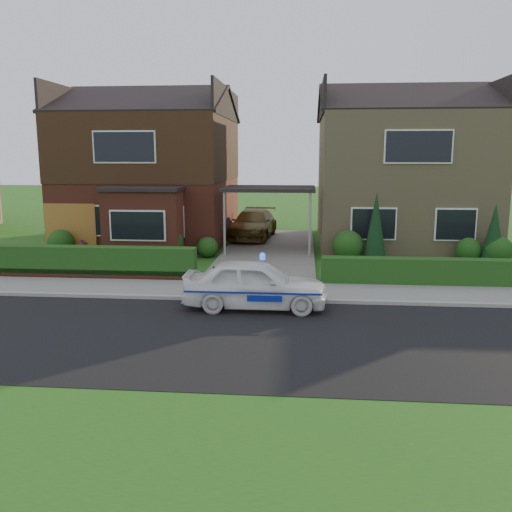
# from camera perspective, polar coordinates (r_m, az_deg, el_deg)

# --- Properties ---
(ground) EXTENTS (120.00, 120.00, 0.00)m
(ground) POSITION_cam_1_polar(r_m,az_deg,el_deg) (12.47, -2.02, -8.56)
(ground) COLOR #1F5215
(ground) RESTS_ON ground
(road) EXTENTS (60.00, 6.00, 0.02)m
(road) POSITION_cam_1_polar(r_m,az_deg,el_deg) (12.47, -2.02, -8.56)
(road) COLOR black
(road) RESTS_ON ground
(kerb) EXTENTS (60.00, 0.16, 0.12)m
(kerb) POSITION_cam_1_polar(r_m,az_deg,el_deg) (15.35, -0.60, -4.62)
(kerb) COLOR #9E9993
(kerb) RESTS_ON ground
(sidewalk) EXTENTS (60.00, 2.00, 0.10)m
(sidewalk) POSITION_cam_1_polar(r_m,az_deg,el_deg) (16.36, -0.23, -3.69)
(sidewalk) COLOR slate
(sidewalk) RESTS_ON ground
(grass_verge) EXTENTS (60.00, 4.00, 0.01)m
(grass_verge) POSITION_cam_1_polar(r_m,az_deg,el_deg) (7.98, -6.80, -20.34)
(grass_verge) COLOR #1F5215
(grass_verge) RESTS_ON ground
(driveway) EXTENTS (3.80, 12.00, 0.12)m
(driveway) POSITION_cam_1_polar(r_m,az_deg,el_deg) (23.09, 1.38, 0.55)
(driveway) COLOR #666059
(driveway) RESTS_ON ground
(house_left) EXTENTS (7.50, 9.53, 7.25)m
(house_left) POSITION_cam_1_polar(r_m,az_deg,el_deg) (26.60, -10.86, 9.82)
(house_left) COLOR brown
(house_left) RESTS_ON ground
(house_right) EXTENTS (7.50, 8.06, 7.25)m
(house_right) POSITION_cam_1_polar(r_m,az_deg,el_deg) (26.04, 14.89, 9.32)
(house_right) COLOR tan
(house_right) RESTS_ON ground
(carport_link) EXTENTS (3.80, 3.00, 2.77)m
(carport_link) POSITION_cam_1_polar(r_m,az_deg,el_deg) (22.73, 1.40, 6.99)
(carport_link) COLOR black
(carport_link) RESTS_ON ground
(garage_door) EXTENTS (2.20, 0.10, 2.10)m
(garage_door) POSITION_cam_1_polar(r_m,az_deg,el_deg) (23.93, -18.92, 2.73)
(garage_door) COLOR #985D21
(garage_door) RESTS_ON ground
(dwarf_wall) EXTENTS (7.70, 0.25, 0.36)m
(dwarf_wall) POSITION_cam_1_polar(r_m,az_deg,el_deg) (18.89, -17.67, -1.85)
(dwarf_wall) COLOR brown
(dwarf_wall) RESTS_ON ground
(hedge_left) EXTENTS (7.50, 0.55, 0.90)m
(hedge_left) POSITION_cam_1_polar(r_m,az_deg,el_deg) (19.07, -17.47, -2.28)
(hedge_left) COLOR #173D13
(hedge_left) RESTS_ON ground
(hedge_right) EXTENTS (7.50, 0.55, 0.80)m
(hedge_right) POSITION_cam_1_polar(r_m,az_deg,el_deg) (18.04, 18.86, -3.08)
(hedge_right) COLOR #173D13
(hedge_right) RESTS_ON ground
(shrub_left_far) EXTENTS (1.08, 1.08, 1.08)m
(shrub_left_far) POSITION_cam_1_polar(r_m,az_deg,el_deg) (23.69, -19.85, 1.35)
(shrub_left_far) COLOR #173D13
(shrub_left_far) RESTS_ON ground
(shrub_left_mid) EXTENTS (1.32, 1.32, 1.32)m
(shrub_left_mid) POSITION_cam_1_polar(r_m,az_deg,el_deg) (21.96, -9.39, 1.48)
(shrub_left_mid) COLOR #173D13
(shrub_left_mid) RESTS_ON ground
(shrub_left_near) EXTENTS (0.84, 0.84, 0.84)m
(shrub_left_near) POSITION_cam_1_polar(r_m,az_deg,el_deg) (21.95, -5.12, 0.94)
(shrub_left_near) COLOR #173D13
(shrub_left_near) RESTS_ON ground
(shrub_right_near) EXTENTS (1.20, 1.20, 1.20)m
(shrub_right_near) POSITION_cam_1_polar(r_m,az_deg,el_deg) (21.44, 9.67, 1.09)
(shrub_right_near) COLOR #173D13
(shrub_right_near) RESTS_ON ground
(shrub_right_mid) EXTENTS (0.96, 0.96, 0.96)m
(shrub_right_mid) POSITION_cam_1_polar(r_m,az_deg,el_deg) (22.40, 21.45, 0.59)
(shrub_right_mid) COLOR #173D13
(shrub_right_mid) RESTS_ON ground
(shrub_right_far) EXTENTS (1.08, 1.08, 1.08)m
(shrub_right_far) POSITION_cam_1_polar(r_m,az_deg,el_deg) (22.41, 24.13, 0.56)
(shrub_right_far) COLOR #173D13
(shrub_right_far) RESTS_ON ground
(conifer_a) EXTENTS (0.90, 0.90, 2.60)m
(conifer_a) POSITION_cam_1_polar(r_m,az_deg,el_deg) (21.24, 12.46, 2.81)
(conifer_a) COLOR black
(conifer_a) RESTS_ON ground
(conifer_b) EXTENTS (0.90, 0.90, 2.20)m
(conifer_b) POSITION_cam_1_polar(r_m,az_deg,el_deg) (22.26, 23.75, 1.98)
(conifer_b) COLOR black
(conifer_b) RESTS_ON ground
(police_car) EXTENTS (3.56, 3.88, 1.48)m
(police_car) POSITION_cam_1_polar(r_m,az_deg,el_deg) (14.55, -0.09, -3.03)
(police_car) COLOR white
(police_car) RESTS_ON ground
(driveway_car) EXTENTS (2.27, 4.75, 1.34)m
(driveway_car) POSITION_cam_1_polar(r_m,az_deg,el_deg) (26.25, -0.32, 3.38)
(driveway_car) COLOR brown
(driveway_car) RESTS_ON driveway
(potted_plant_a) EXTENTS (0.47, 0.33, 0.85)m
(potted_plant_a) POSITION_cam_1_polar(r_m,az_deg,el_deg) (21.01, -24.90, -0.44)
(potted_plant_a) COLOR gray
(potted_plant_a) RESTS_ON ground
(potted_plant_b) EXTENTS (0.50, 0.48, 0.71)m
(potted_plant_b) POSITION_cam_1_polar(r_m,az_deg,el_deg) (19.60, -8.93, -0.50)
(potted_plant_b) COLOR gray
(potted_plant_b) RESTS_ON ground
(potted_plant_c) EXTENTS (0.46, 0.46, 0.75)m
(potted_plant_c) POSITION_cam_1_polar(r_m,az_deg,el_deg) (22.66, -17.64, 0.66)
(potted_plant_c) COLOR gray
(potted_plant_c) RESTS_ON ground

